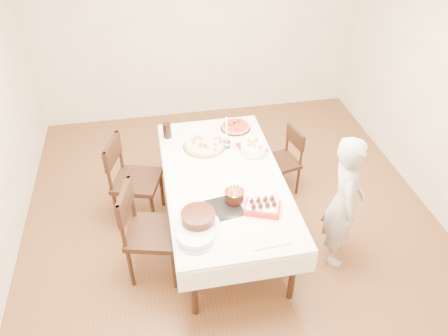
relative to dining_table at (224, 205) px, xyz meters
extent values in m
plane|color=brown|center=(0.11, 0.04, -0.38)|extent=(5.00, 5.00, 0.00)
cube|color=beige|center=(0.11, 2.54, 0.98)|extent=(4.50, 0.04, 2.70)
cube|color=silver|center=(0.00, 0.00, 0.00)|extent=(1.84, 2.41, 0.75)
imported|color=#BBB6B0|center=(1.03, -0.52, 0.33)|extent=(0.48, 0.59, 1.42)
cylinder|color=beige|center=(-0.11, 0.54, 0.40)|extent=(0.62, 0.62, 0.04)
cylinder|color=red|center=(0.29, 0.84, 0.40)|extent=(0.36, 0.36, 0.04)
cube|color=#B21E1E|center=(0.38, 0.44, 0.38)|extent=(0.33, 0.33, 0.01)
cylinder|color=white|center=(0.38, 0.35, 0.43)|extent=(0.31, 0.31, 0.09)
cylinder|color=white|center=(0.12, 0.50, 0.57)|extent=(0.09, 0.09, 0.38)
cylinder|color=black|center=(-0.48, 0.80, 0.46)|extent=(0.12, 0.12, 0.17)
cylinder|color=#37170D|center=(-0.34, -0.60, 0.45)|extent=(0.40, 0.40, 0.14)
cube|color=black|center=(-0.08, -0.43, 0.38)|extent=(0.35, 0.35, 0.01)
cylinder|color=#3A180F|center=(0.03, -0.35, 0.47)|extent=(0.21, 0.21, 0.16)
cube|color=beige|center=(0.22, -0.86, 0.38)|extent=(0.34, 0.24, 0.03)
cylinder|color=white|center=(-0.38, -0.74, 0.41)|extent=(0.36, 0.36, 0.07)
cylinder|color=white|center=(-0.39, -0.79, 0.38)|extent=(0.37, 0.37, 0.01)
camera|label=1|loc=(-0.62, -3.24, 3.07)|focal=35.00mm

